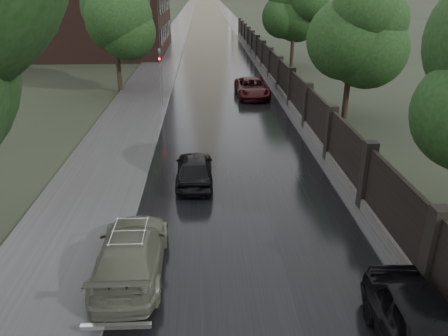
% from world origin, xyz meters
% --- Properties ---
extents(road, '(8.00, 420.00, 0.02)m').
position_xyz_m(road, '(0.00, 190.00, 0.01)').
color(road, black).
rests_on(road, ground).
extents(sidewalk_left, '(4.00, 420.00, 0.16)m').
position_xyz_m(sidewalk_left, '(-6.00, 190.00, 0.08)').
color(sidewalk_left, '#2D2D2D').
rests_on(sidewalk_left, ground).
extents(verge_right, '(3.00, 420.00, 0.08)m').
position_xyz_m(verge_right, '(5.50, 190.00, 0.04)').
color(verge_right, '#2D2D2D').
rests_on(verge_right, ground).
extents(fence_right, '(0.45, 75.72, 2.70)m').
position_xyz_m(fence_right, '(4.60, 32.01, 1.01)').
color(fence_right, '#383533').
rests_on(fence_right, ground).
extents(tree_left_far, '(4.25, 4.25, 7.39)m').
position_xyz_m(tree_left_far, '(-8.00, 30.00, 5.24)').
color(tree_left_far, black).
rests_on(tree_left_far, ground).
extents(tree_right_b, '(4.08, 4.08, 7.01)m').
position_xyz_m(tree_right_b, '(7.50, 22.00, 4.95)').
color(tree_right_b, black).
rests_on(tree_right_b, ground).
extents(tree_right_c, '(4.08, 4.08, 7.01)m').
position_xyz_m(tree_right_c, '(7.50, 40.00, 4.95)').
color(tree_right_c, black).
rests_on(tree_right_c, ground).
extents(traffic_light, '(0.16, 0.32, 4.00)m').
position_xyz_m(traffic_light, '(-4.30, 24.99, 2.40)').
color(traffic_light, '#59595E').
rests_on(traffic_light, ground).
extents(volga_sedan, '(2.00, 4.80, 1.39)m').
position_xyz_m(volga_sedan, '(-3.60, 6.35, 0.69)').
color(volga_sedan, '#525544').
rests_on(volga_sedan, ground).
extents(hatchback_left, '(1.58, 3.88, 1.32)m').
position_xyz_m(hatchback_left, '(-1.87, 12.65, 0.66)').
color(hatchback_left, black).
rests_on(hatchback_left, ground).
extents(car_right_near, '(2.04, 4.58, 1.53)m').
position_xyz_m(car_right_near, '(3.40, 2.70, 0.77)').
color(car_right_near, black).
rests_on(car_right_near, ground).
extents(car_right_far, '(2.46, 5.06, 1.39)m').
position_xyz_m(car_right_far, '(2.21, 27.86, 0.69)').
color(car_right_far, black).
rests_on(car_right_far, ground).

